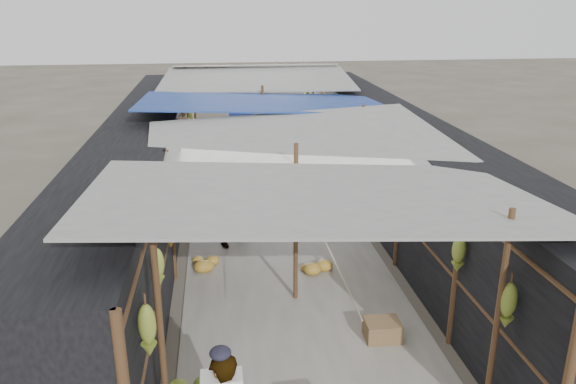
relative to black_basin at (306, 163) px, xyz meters
name	(u,v)px	position (x,y,z in m)	size (l,w,h in m)	color
aisle_slab	(273,219)	(-1.40, -4.13, -0.08)	(3.60, 16.00, 0.02)	#9E998E
stall_left	(145,175)	(-4.10, -4.13, 1.06)	(1.40, 15.00, 2.30)	black
stall_right	(395,166)	(1.30, -4.13, 1.06)	(1.40, 15.00, 2.30)	black
crate_mid	(382,330)	(-0.33, -8.94, 0.06)	(0.50, 0.40, 0.30)	olive
crate_back	(224,196)	(-2.46, -2.74, 0.03)	(0.40, 0.32, 0.25)	olive
black_basin	(306,163)	(0.00, 0.00, 0.00)	(0.62, 0.62, 0.19)	black
shopper_blue	(240,200)	(-2.16, -5.31, 0.82)	(0.88, 0.69, 1.82)	#2141A6
vendor_seated	(326,184)	(-0.06, -3.27, 0.41)	(0.65, 0.37, 1.01)	#4B4741
market_canopy	(272,109)	(-1.37, -3.80, 2.31)	(5.62, 15.20, 2.77)	brown
hanging_bananas	(271,154)	(-1.48, -4.64, 1.55)	(3.95, 14.06, 0.86)	olive
floor_bananas	(255,205)	(-1.76, -3.51, 0.05)	(3.56, 10.48, 0.34)	olive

